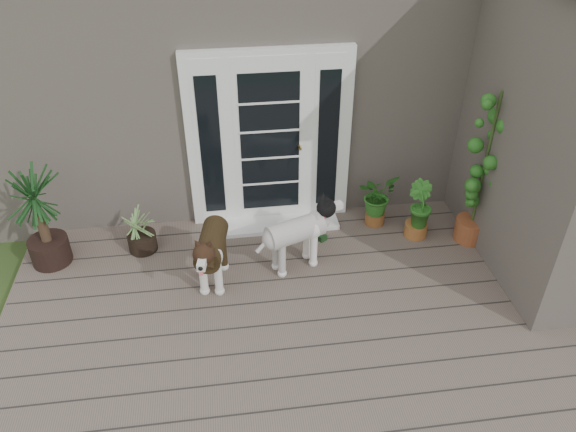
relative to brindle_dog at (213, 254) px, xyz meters
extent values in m
cube|color=#6B5B4C|center=(0.94, -1.07, -0.43)|extent=(6.20, 4.60, 0.12)
cube|color=#665E54|center=(0.94, 3.18, 1.06)|extent=(7.40, 4.00, 3.10)
cube|color=white|center=(0.74, 1.13, 0.71)|extent=(1.90, 0.14, 2.15)
cube|color=white|center=(0.74, 0.93, -0.34)|extent=(1.60, 0.40, 0.05)
imported|color=#23621C|center=(1.99, 0.82, -0.07)|extent=(0.65, 0.65, 0.59)
imported|color=#2A641C|center=(2.42, 0.51, -0.11)|extent=(0.46, 0.46, 0.51)
imported|color=#1D5C1A|center=(3.28, 0.71, -0.09)|extent=(0.48, 0.48, 0.56)
camera|label=1|loc=(0.17, -4.63, 3.67)|focal=34.78mm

